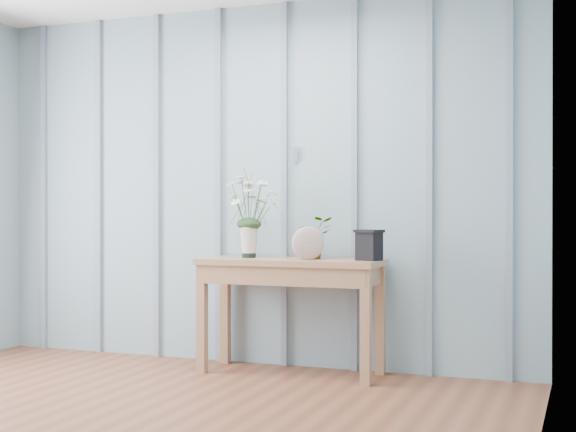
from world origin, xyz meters
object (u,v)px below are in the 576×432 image
at_px(daisy_vase, 249,203).
at_px(carved_box, 369,245).
at_px(sideboard, 291,276).
at_px(felt_disc_vessel, 308,243).

distance_m(daisy_vase, carved_box, 0.88).
relative_size(sideboard, carved_box, 6.16).
distance_m(felt_disc_vessel, carved_box, 0.39).
xyz_separation_m(sideboard, carved_box, (0.53, -0.01, 0.21)).
relative_size(sideboard, daisy_vase, 2.06).
distance_m(sideboard, carved_box, 0.57).
height_order(daisy_vase, felt_disc_vessel, daisy_vase).
xyz_separation_m(felt_disc_vessel, carved_box, (0.38, 0.07, -0.01)).
bearing_deg(felt_disc_vessel, carved_box, -22.41).
bearing_deg(sideboard, felt_disc_vessel, -28.29).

